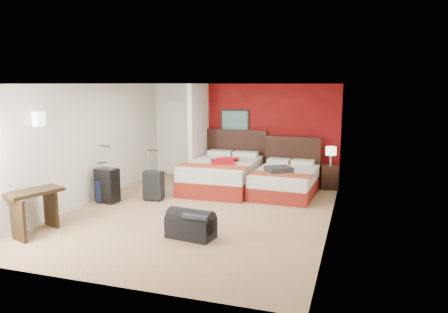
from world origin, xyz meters
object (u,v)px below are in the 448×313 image
at_px(bed_right, 285,182).
at_px(suitcase_charcoal, 154,186).
at_px(bed_left, 222,175).
at_px(suitcase_black, 107,186).
at_px(duffel_bag, 191,226).
at_px(red_suitcase_open, 225,161).
at_px(desk, 35,212).
at_px(suitcase_navy, 104,192).
at_px(table_lamp, 331,156).
at_px(nightstand, 330,177).

distance_m(bed_right, suitcase_charcoal, 2.95).
relative_size(bed_left, suitcase_black, 3.14).
relative_size(suitcase_black, duffel_bag, 0.91).
xyz_separation_m(red_suitcase_open, suitcase_charcoal, (-1.21, -1.30, -0.41)).
relative_size(suitcase_charcoal, desk, 0.67).
xyz_separation_m(bed_left, suitcase_navy, (-2.05, -1.89, -0.10)).
bearing_deg(suitcase_navy, table_lamp, -6.98).
bearing_deg(duffel_bag, suitcase_charcoal, 138.42).
bearing_deg(table_lamp, nightstand, 0.00).
relative_size(bed_right, red_suitcase_open, 2.56).
bearing_deg(desk, suitcase_charcoal, 89.46).
bearing_deg(bed_right, suitcase_navy, -150.03).
bearing_deg(suitcase_charcoal, red_suitcase_open, 43.37).
relative_size(nightstand, suitcase_navy, 1.24).
bearing_deg(bed_right, desk, -130.11).
distance_m(nightstand, suitcase_black, 5.17).
bearing_deg(table_lamp, bed_left, -161.49).
distance_m(suitcase_navy, desk, 2.02).
height_order(suitcase_black, duffel_bag, suitcase_black).
xyz_separation_m(suitcase_charcoal, desk, (-0.94, -2.50, 0.07)).
height_order(nightstand, suitcase_black, suitcase_black).
height_order(suitcase_black, suitcase_charcoal, suitcase_black).
xyz_separation_m(red_suitcase_open, duffel_bag, (0.42, -3.19, -0.52)).
bearing_deg(desk, bed_left, 82.34).
distance_m(bed_right, table_lamp, 1.38).
distance_m(table_lamp, duffel_bag, 4.58).
distance_m(bed_left, suitcase_charcoal, 1.79).
bearing_deg(suitcase_navy, duffel_bag, -66.72).
distance_m(suitcase_black, suitcase_charcoal, 0.98).
bearing_deg(bed_left, suitcase_black, -136.81).
height_order(bed_left, duffel_bag, bed_left).
distance_m(suitcase_black, desk, 2.03).
xyz_separation_m(suitcase_charcoal, suitcase_navy, (-0.94, -0.49, -0.07)).
relative_size(suitcase_navy, desk, 0.51).
distance_m(bed_left, nightstand, 2.59).
bearing_deg(suitcase_black, table_lamp, 42.70).
height_order(suitcase_black, desk, desk).
bearing_deg(suitcase_black, suitcase_navy, -157.84).
bearing_deg(suitcase_charcoal, duffel_bag, -52.98).
xyz_separation_m(red_suitcase_open, suitcase_black, (-2.06, -1.77, -0.36)).
distance_m(nightstand, table_lamp, 0.51).
relative_size(bed_left, suitcase_charcoal, 3.67).
relative_size(bed_right, nightstand, 3.30).
bearing_deg(suitcase_navy, red_suitcase_open, 1.74).
height_order(duffel_bag, desk, desk).
xyz_separation_m(bed_left, table_lamp, (2.45, 0.82, 0.46)).
bearing_deg(desk, red_suitcase_open, 80.57).
bearing_deg(bed_right, duffel_bag, -104.41).
bearing_deg(bed_left, nightstand, 18.06).
bearing_deg(bed_left, suitcase_charcoal, -128.88).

